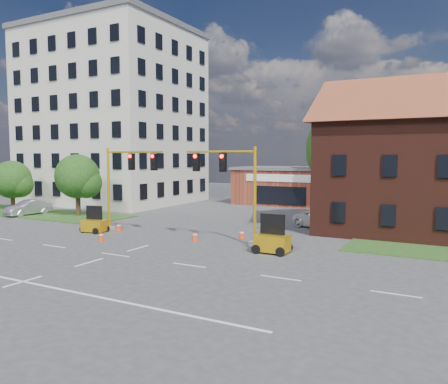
# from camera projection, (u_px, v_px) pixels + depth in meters

# --- Properties ---
(ground) EXTENTS (120.00, 120.00, 0.00)m
(ground) POSITION_uv_depth(u_px,v_px,m) (115.00, 255.00, 24.86)
(ground) COLOR #414244
(ground) RESTS_ON ground
(grass_verge_nw) EXTENTS (22.00, 6.00, 0.08)m
(grass_verge_nw) POSITION_uv_depth(u_px,v_px,m) (31.00, 212.00, 43.05)
(grass_verge_nw) COLOR #214A1B
(grass_verge_nw) RESTS_ON ground
(lane_markings) EXTENTS (60.00, 36.00, 0.01)m
(lane_markings) POSITION_uv_depth(u_px,v_px,m) (75.00, 267.00, 22.22)
(lane_markings) COLOR white
(lane_markings) RESTS_ON ground
(office_block) EXTENTS (18.40, 15.40, 20.60)m
(office_block) POSITION_uv_depth(u_px,v_px,m) (112.00, 117.00, 52.65)
(office_block) COLOR silver
(office_block) RESTS_ON ground
(brick_shop) EXTENTS (12.40, 8.40, 4.30)m
(brick_shop) POSITION_uv_depth(u_px,v_px,m) (292.00, 185.00, 51.01)
(brick_shop) COLOR maroon
(brick_shop) RESTS_ON ground
(tree_large) EXTENTS (7.87, 7.50, 10.27)m
(tree_large) POSITION_uv_depth(u_px,v_px,m) (347.00, 150.00, 44.88)
(tree_large) COLOR #342212
(tree_large) RESTS_ON ground
(tree_nw_front) EXTENTS (4.27, 4.07, 5.76)m
(tree_nw_front) POSITION_uv_depth(u_px,v_px,m) (80.00, 178.00, 40.34)
(tree_nw_front) COLOR #342212
(tree_nw_front) RESTS_ON ground
(tree_nw_rear) EXTENTS (4.14, 3.94, 5.12)m
(tree_nw_rear) POSITION_uv_depth(u_px,v_px,m) (14.00, 181.00, 45.54)
(tree_nw_rear) COLOR #342212
(tree_nw_rear) RESTS_ON ground
(signal_mast_west) EXTENTS (5.30, 0.60, 6.20)m
(signal_mast_west) POSITION_uv_depth(u_px,v_px,m) (125.00, 179.00, 31.85)
(signal_mast_west) COLOR gray
(signal_mast_west) RESTS_ON ground
(signal_mast_east) EXTENTS (5.30, 0.60, 6.20)m
(signal_mast_east) POSITION_uv_depth(u_px,v_px,m) (231.00, 183.00, 27.75)
(signal_mast_east) COLOR gray
(signal_mast_east) RESTS_ON ground
(trailer_west) EXTENTS (1.84, 1.41, 1.88)m
(trailer_west) POSITION_uv_depth(u_px,v_px,m) (95.00, 224.00, 32.10)
(trailer_west) COLOR gold
(trailer_west) RESTS_ON ground
(trailer_east) EXTENTS (1.93, 1.31, 2.17)m
(trailer_east) POSITION_uv_depth(u_px,v_px,m) (272.00, 241.00, 25.32)
(trailer_east) COLOR gold
(trailer_east) RESTS_ON ground
(cone_a) EXTENTS (0.40, 0.40, 0.70)m
(cone_a) POSITION_uv_depth(u_px,v_px,m) (101.00, 236.00, 28.81)
(cone_a) COLOR #FF3A0D
(cone_a) RESTS_ON ground
(cone_b) EXTENTS (0.40, 0.40, 0.70)m
(cone_b) POSITION_uv_depth(u_px,v_px,m) (119.00, 226.00, 32.77)
(cone_b) COLOR #FF3A0D
(cone_b) RESTS_ON ground
(cone_c) EXTENTS (0.40, 0.40, 0.70)m
(cone_c) POSITION_uv_depth(u_px,v_px,m) (195.00, 236.00, 28.97)
(cone_c) COLOR #FF3A0D
(cone_c) RESTS_ON ground
(cone_d) EXTENTS (0.40, 0.40, 0.70)m
(cone_d) POSITION_uv_depth(u_px,v_px,m) (242.00, 234.00, 29.68)
(cone_d) COLOR #FF3A0D
(cone_d) RESTS_ON ground
(pickup_white) EXTENTS (5.55, 3.95, 1.40)m
(pickup_white) POSITION_uv_depth(u_px,v_px,m) (325.00, 220.00, 33.67)
(pickup_white) COLOR silver
(pickup_white) RESTS_ON ground
(sedan_silver_front) EXTENTS (1.77, 4.40, 1.42)m
(sedan_silver_front) POSITION_uv_depth(u_px,v_px,m) (28.00, 208.00, 41.28)
(sedan_silver_front) COLOR #9B9DA3
(sedan_silver_front) RESTS_ON ground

